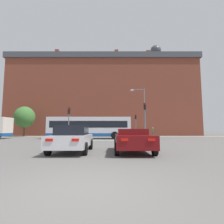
{
  "coord_description": "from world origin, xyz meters",
  "views": [
    {
      "loc": [
        0.6,
        -3.87,
        1.24
      ],
      "look_at": [
        0.54,
        21.91,
        3.87
      ],
      "focal_mm": 28.0,
      "sensor_mm": 36.0,
      "label": 1
    }
  ],
  "objects_px": {
    "car_saloon_left": "(73,138)",
    "car_roadster_right": "(133,140)",
    "traffic_light_far_right": "(136,122)",
    "pedestrian_walking_east": "(58,131)",
    "traffic_light_near_right": "(145,115)",
    "street_lamp_junction": "(142,108)",
    "traffic_light_near_left": "(69,118)",
    "bus_crossing_lead": "(90,127)",
    "pedestrian_waiting": "(153,131)"
  },
  "relations": [
    {
      "from": "car_saloon_left",
      "to": "car_roadster_right",
      "type": "xyz_separation_m",
      "value": [
        3.4,
        -0.04,
        -0.08
      ]
    },
    {
      "from": "traffic_light_far_right",
      "to": "pedestrian_walking_east",
      "type": "bearing_deg",
      "value": 174.02
    },
    {
      "from": "traffic_light_near_right",
      "to": "street_lamp_junction",
      "type": "xyz_separation_m",
      "value": [
        0.07,
        2.51,
        1.24
      ]
    },
    {
      "from": "car_saloon_left",
      "to": "traffic_light_near_left",
      "type": "xyz_separation_m",
      "value": [
        -3.0,
        11.17,
        1.91
      ]
    },
    {
      "from": "bus_crossing_lead",
      "to": "street_lamp_junction",
      "type": "xyz_separation_m",
      "value": [
        7.26,
        -0.83,
        2.65
      ]
    },
    {
      "from": "car_saloon_left",
      "to": "bus_crossing_lead",
      "type": "bearing_deg",
      "value": 92.77
    },
    {
      "from": "bus_crossing_lead",
      "to": "street_lamp_junction",
      "type": "height_order",
      "value": "street_lamp_junction"
    },
    {
      "from": "car_roadster_right",
      "to": "pedestrian_walking_east",
      "type": "relative_size",
      "value": 2.57
    },
    {
      "from": "bus_crossing_lead",
      "to": "pedestrian_waiting",
      "type": "height_order",
      "value": "bus_crossing_lead"
    },
    {
      "from": "car_saloon_left",
      "to": "car_roadster_right",
      "type": "relative_size",
      "value": 0.97
    },
    {
      "from": "car_roadster_right",
      "to": "traffic_light_near_left",
      "type": "bearing_deg",
      "value": 120.23
    },
    {
      "from": "traffic_light_near_left",
      "to": "car_roadster_right",
      "type": "bearing_deg",
      "value": -60.27
    },
    {
      "from": "car_saloon_left",
      "to": "street_lamp_junction",
      "type": "distance_m",
      "value": 15.59
    },
    {
      "from": "bus_crossing_lead",
      "to": "traffic_light_near_right",
      "type": "bearing_deg",
      "value": -114.9
    },
    {
      "from": "traffic_light_far_right",
      "to": "street_lamp_junction",
      "type": "xyz_separation_m",
      "value": [
        -0.26,
        -8.27,
        1.55
      ]
    },
    {
      "from": "car_saloon_left",
      "to": "traffic_light_near_left",
      "type": "bearing_deg",
      "value": 104.23
    },
    {
      "from": "car_roadster_right",
      "to": "street_lamp_junction",
      "type": "height_order",
      "value": "street_lamp_junction"
    },
    {
      "from": "car_saloon_left",
      "to": "traffic_light_near_right",
      "type": "height_order",
      "value": "traffic_light_near_right"
    },
    {
      "from": "traffic_light_far_right",
      "to": "car_roadster_right",
      "type": "bearing_deg",
      "value": -98.24
    },
    {
      "from": "car_roadster_right",
      "to": "pedestrian_walking_east",
      "type": "distance_m",
      "value": 26.34
    },
    {
      "from": "street_lamp_junction",
      "to": "traffic_light_near_right",
      "type": "bearing_deg",
      "value": -91.54
    },
    {
      "from": "traffic_light_near_left",
      "to": "pedestrian_waiting",
      "type": "bearing_deg",
      "value": 42.17
    },
    {
      "from": "pedestrian_waiting",
      "to": "pedestrian_walking_east",
      "type": "relative_size",
      "value": 1.0
    },
    {
      "from": "pedestrian_waiting",
      "to": "street_lamp_junction",
      "type": "bearing_deg",
      "value": 165.08
    },
    {
      "from": "pedestrian_walking_east",
      "to": "bus_crossing_lead",
      "type": "bearing_deg",
      "value": -69.89
    },
    {
      "from": "bus_crossing_lead",
      "to": "traffic_light_near_left",
      "type": "relative_size",
      "value": 2.89
    },
    {
      "from": "traffic_light_far_right",
      "to": "car_saloon_left",
      "type": "bearing_deg",
      "value": -106.65
    },
    {
      "from": "car_saloon_left",
      "to": "bus_crossing_lead",
      "type": "height_order",
      "value": "bus_crossing_lead"
    },
    {
      "from": "car_roadster_right",
      "to": "traffic_light_near_left",
      "type": "xyz_separation_m",
      "value": [
        -6.4,
        11.2,
        1.98
      ]
    },
    {
      "from": "traffic_light_near_left",
      "to": "street_lamp_junction",
      "type": "xyz_separation_m",
      "value": [
        9.35,
        2.64,
        1.59
      ]
    },
    {
      "from": "traffic_light_near_right",
      "to": "pedestrian_waiting",
      "type": "distance_m",
      "value": 12.3
    },
    {
      "from": "traffic_light_far_right",
      "to": "traffic_light_near_left",
      "type": "xyz_separation_m",
      "value": [
        -9.6,
        -10.91,
        -0.04
      ]
    },
    {
      "from": "car_roadster_right",
      "to": "pedestrian_walking_east",
      "type": "bearing_deg",
      "value": 116.55
    },
    {
      "from": "car_saloon_left",
      "to": "pedestrian_walking_east",
      "type": "xyz_separation_m",
      "value": [
        -8.18,
        23.62,
        0.25
      ]
    },
    {
      "from": "pedestrian_waiting",
      "to": "traffic_light_near_left",
      "type": "bearing_deg",
      "value": 138.75
    },
    {
      "from": "car_roadster_right",
      "to": "bus_crossing_lead",
      "type": "distance_m",
      "value": 15.32
    },
    {
      "from": "traffic_light_far_right",
      "to": "street_lamp_junction",
      "type": "relative_size",
      "value": 0.58
    },
    {
      "from": "bus_crossing_lead",
      "to": "pedestrian_waiting",
      "type": "relative_size",
      "value": 6.63
    },
    {
      "from": "traffic_light_far_right",
      "to": "pedestrian_waiting",
      "type": "relative_size",
      "value": 2.34
    },
    {
      "from": "car_roadster_right",
      "to": "pedestrian_waiting",
      "type": "relative_size",
      "value": 2.56
    },
    {
      "from": "street_lamp_junction",
      "to": "car_roadster_right",
      "type": "bearing_deg",
      "value": -102.02
    },
    {
      "from": "car_saloon_left",
      "to": "traffic_light_near_right",
      "type": "xyz_separation_m",
      "value": [
        6.28,
        11.29,
        2.26
      ]
    },
    {
      "from": "car_saloon_left",
      "to": "street_lamp_junction",
      "type": "height_order",
      "value": "street_lamp_junction"
    },
    {
      "from": "car_roadster_right",
      "to": "traffic_light_far_right",
      "type": "xyz_separation_m",
      "value": [
        3.2,
        22.11,
        2.03
      ]
    },
    {
      "from": "car_saloon_left",
      "to": "pedestrian_walking_east",
      "type": "distance_m",
      "value": 25.0
    },
    {
      "from": "street_lamp_junction",
      "to": "pedestrian_walking_east",
      "type": "xyz_separation_m",
      "value": [
        -14.52,
        9.82,
        -3.25
      ]
    },
    {
      "from": "bus_crossing_lead",
      "to": "street_lamp_junction",
      "type": "relative_size",
      "value": 1.64
    },
    {
      "from": "traffic_light_near_right",
      "to": "traffic_light_far_right",
      "type": "xyz_separation_m",
      "value": [
        0.32,
        10.78,
        -0.31
      ]
    },
    {
      "from": "traffic_light_near_right",
      "to": "traffic_light_near_left",
      "type": "xyz_separation_m",
      "value": [
        -9.28,
        -0.13,
        -0.35
      ]
    },
    {
      "from": "street_lamp_junction",
      "to": "pedestrian_walking_east",
      "type": "bearing_deg",
      "value": 145.94
    }
  ]
}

